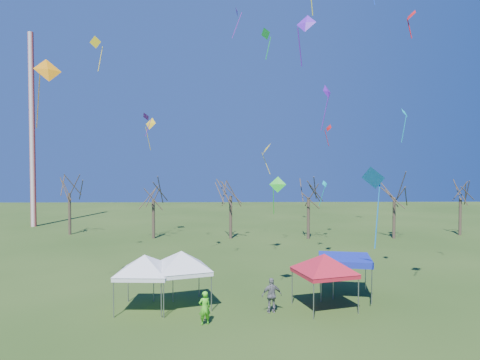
% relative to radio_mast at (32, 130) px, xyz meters
% --- Properties ---
extents(ground, '(140.00, 140.00, 0.00)m').
position_rel_radio_mast_xyz_m(ground, '(28.00, -34.00, -12.50)').
color(ground, '#254114').
rests_on(ground, ground).
extents(radio_mast, '(0.70, 0.70, 25.00)m').
position_rel_radio_mast_xyz_m(radio_mast, '(0.00, 0.00, 0.00)').
color(radio_mast, silver).
rests_on(radio_mast, ground).
extents(tree_0, '(3.83, 3.83, 8.44)m').
position_rel_radio_mast_xyz_m(tree_0, '(7.15, -6.62, -6.01)').
color(tree_0, '#3D2D21').
rests_on(tree_0, ground).
extents(tree_1, '(3.42, 3.42, 7.54)m').
position_rel_radio_mast_xyz_m(tree_1, '(17.23, -9.35, -6.71)').
color(tree_1, '#3D2D21').
rests_on(tree_1, ground).
extents(tree_2, '(3.71, 3.71, 8.18)m').
position_rel_radio_mast_xyz_m(tree_2, '(25.63, -9.62, -6.21)').
color(tree_2, '#3D2D21').
rests_on(tree_2, ground).
extents(tree_3, '(3.59, 3.59, 7.91)m').
position_rel_radio_mast_xyz_m(tree_3, '(34.03, -9.96, -6.42)').
color(tree_3, '#3D2D21').
rests_on(tree_3, ground).
extents(tree_4, '(3.58, 3.58, 7.89)m').
position_rel_radio_mast_xyz_m(tree_4, '(43.36, -10.00, -6.44)').
color(tree_4, '#3D2D21').
rests_on(tree_4, ground).
extents(tree_5, '(3.39, 3.39, 7.46)m').
position_rel_radio_mast_xyz_m(tree_5, '(51.72, -7.93, -6.77)').
color(tree_5, '#3D2D21').
rests_on(tree_5, ground).
extents(tent_white_west, '(3.98, 3.98, 3.51)m').
position_rel_radio_mast_xyz_m(tent_white_west, '(20.94, -32.35, -9.67)').
color(tent_white_west, gray).
rests_on(tent_white_west, ground).
extents(tent_white_mid, '(3.91, 3.91, 3.63)m').
position_rel_radio_mast_xyz_m(tent_white_mid, '(22.90, -31.89, -9.57)').
color(tent_white_mid, gray).
rests_on(tent_white_mid, ground).
extents(tent_red, '(3.86, 3.86, 3.55)m').
position_rel_radio_mast_xyz_m(tent_red, '(30.86, -32.45, -9.64)').
color(tent_red, gray).
rests_on(tent_red, ground).
extents(tent_blue, '(3.56, 3.56, 2.40)m').
position_rel_radio_mast_xyz_m(tent_blue, '(32.61, -30.08, -10.30)').
color(tent_blue, gray).
rests_on(tent_blue, ground).
extents(person_green, '(0.72, 0.61, 1.68)m').
position_rel_radio_mast_xyz_m(person_green, '(24.38, -34.66, -11.66)').
color(person_green, '#4BD321').
rests_on(person_green, ground).
extents(person_grey, '(1.17, 0.64, 1.89)m').
position_rel_radio_mast_xyz_m(person_grey, '(27.90, -33.02, -11.56)').
color(person_grey, slate).
rests_on(person_grey, ground).
extents(kite_19, '(0.79, 0.97, 2.32)m').
position_rel_radio_mast_xyz_m(kite_19, '(35.85, -11.27, -0.69)').
color(kite_19, red).
rests_on(kite_19, ground).
extents(kite_5, '(1.36, 1.37, 4.16)m').
position_rel_radio_mast_xyz_m(kite_5, '(32.91, -34.36, -5.21)').
color(kite_5, blue).
rests_on(kite_5, ground).
extents(kite_24, '(1.01, 1.09, 2.70)m').
position_rel_radio_mast_xyz_m(kite_24, '(28.56, -20.49, 6.20)').
color(kite_24, green).
rests_on(kite_24, ground).
extents(kite_13, '(1.13, 1.13, 2.45)m').
position_rel_radio_mast_xyz_m(kite_13, '(17.16, -12.47, 0.33)').
color(kite_13, '#7117A4').
rests_on(kite_13, ground).
extents(kite_22, '(1.03, 0.98, 2.76)m').
position_rel_radio_mast_xyz_m(kite_22, '(35.57, -10.87, -6.61)').
color(kite_22, '#0CB3B8').
rests_on(kite_22, ground).
extents(kite_1, '(1.07, 0.60, 2.33)m').
position_rel_radio_mast_xyz_m(kite_1, '(28.51, -30.11, -5.72)').
color(kite_1, green).
rests_on(kite_1, ground).
extents(kite_11, '(0.87, 1.29, 2.75)m').
position_rel_radio_mast_xyz_m(kite_11, '(28.67, -19.69, -3.16)').
color(kite_11, yellow).
rests_on(kite_11, ground).
extents(kite_7, '(1.06, 0.86, 3.03)m').
position_rel_radio_mast_xyz_m(kite_7, '(14.47, -19.76, 5.61)').
color(kite_7, gold).
rests_on(kite_7, ground).
extents(kite_2, '(1.51, 1.27, 3.53)m').
position_rel_radio_mast_xyz_m(kite_2, '(17.01, -9.52, -0.08)').
color(kite_2, gold).
rests_on(kite_2, ground).
extents(kite_17, '(1.04, 1.08, 3.37)m').
position_rel_radio_mast_xyz_m(kite_17, '(32.70, -24.63, 0.78)').
color(kite_17, '#661AB9').
rests_on(kite_17, ground).
extents(kite_25, '(0.66, 0.85, 1.65)m').
position_rel_radio_mast_xyz_m(kite_25, '(36.14, -30.96, 4.15)').
color(kite_25, red).
rests_on(kite_25, ground).
extents(kite_26, '(0.88, 0.96, 2.92)m').
position_rel_radio_mast_xyz_m(kite_26, '(26.21, -18.09, 8.81)').
color(kite_26, purple).
rests_on(kite_26, ground).
extents(kite_14, '(1.65, 1.49, 3.95)m').
position_rel_radio_mast_xyz_m(kite_14, '(15.47, -31.56, 0.77)').
color(kite_14, orange).
rests_on(kite_14, ground).
extents(kite_12, '(1.18, 1.26, 3.33)m').
position_rel_radio_mast_xyz_m(kite_12, '(42.32, -15.05, 0.45)').
color(kite_12, '#0DB9C9').
rests_on(kite_12, ground).
extents(kite_27, '(1.05, 0.85, 2.35)m').
position_rel_radio_mast_xyz_m(kite_27, '(29.14, -36.00, 1.96)').
color(kite_27, '#5E1CC4').
rests_on(kite_27, ground).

